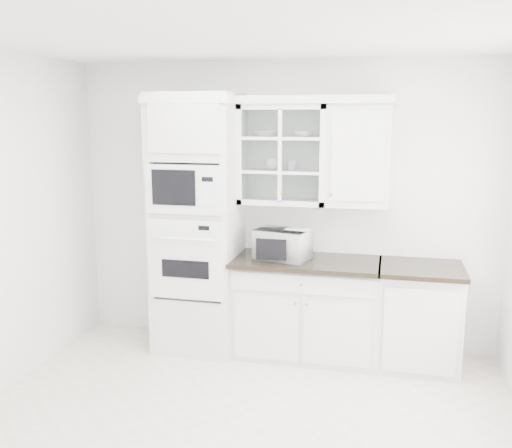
# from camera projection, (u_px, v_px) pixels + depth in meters

# --- Properties ---
(ground) EXTENTS (4.00, 3.50, 0.01)m
(ground) POSITION_uv_depth(u_px,v_px,m) (236.00, 432.00, 4.01)
(ground) COLOR beige
(ground) RESTS_ON ground
(room_shell) EXTENTS (4.00, 3.50, 2.70)m
(room_shell) POSITION_uv_depth(u_px,v_px,m) (250.00, 175.00, 4.09)
(room_shell) COLOR white
(room_shell) RESTS_ON ground
(oven_column) EXTENTS (0.76, 0.68, 2.40)m
(oven_column) POSITION_uv_depth(u_px,v_px,m) (197.00, 224.00, 5.31)
(oven_column) COLOR silver
(oven_column) RESTS_ON ground
(base_cabinet_run) EXTENTS (1.32, 0.67, 0.92)m
(base_cabinet_run) POSITION_uv_depth(u_px,v_px,m) (306.00, 307.00, 5.25)
(base_cabinet_run) COLOR silver
(base_cabinet_run) RESTS_ON ground
(extra_base_cabinet) EXTENTS (0.72, 0.67, 0.92)m
(extra_base_cabinet) POSITION_uv_depth(u_px,v_px,m) (419.00, 316.00, 5.02)
(extra_base_cabinet) COLOR silver
(extra_base_cabinet) RESTS_ON ground
(upper_cabinet_glass) EXTENTS (0.80, 0.33, 0.90)m
(upper_cabinet_glass) POSITION_uv_depth(u_px,v_px,m) (283.00, 155.00, 5.17)
(upper_cabinet_glass) COLOR silver
(upper_cabinet_glass) RESTS_ON room_shell
(upper_cabinet_solid) EXTENTS (0.55, 0.33, 0.90)m
(upper_cabinet_solid) POSITION_uv_depth(u_px,v_px,m) (359.00, 156.00, 5.02)
(upper_cabinet_solid) COLOR silver
(upper_cabinet_solid) RESTS_ON room_shell
(crown_molding) EXTENTS (2.14, 0.38, 0.07)m
(crown_molding) POSITION_uv_depth(u_px,v_px,m) (272.00, 100.00, 5.08)
(crown_molding) COLOR white
(crown_molding) RESTS_ON room_shell
(countertop_microwave) EXTENTS (0.55, 0.49, 0.27)m
(countertop_microwave) POSITION_uv_depth(u_px,v_px,m) (283.00, 244.00, 5.16)
(countertop_microwave) COLOR white
(countertop_microwave) RESTS_ON base_cabinet_run
(bowl_a) EXTENTS (0.26, 0.26, 0.06)m
(bowl_a) POSITION_uv_depth(u_px,v_px,m) (266.00, 133.00, 5.17)
(bowl_a) COLOR white
(bowl_a) RESTS_ON upper_cabinet_glass
(bowl_b) EXTENTS (0.21, 0.21, 0.05)m
(bowl_b) POSITION_uv_depth(u_px,v_px,m) (303.00, 134.00, 5.09)
(bowl_b) COLOR white
(bowl_b) RESTS_ON upper_cabinet_glass
(cup_a) EXTENTS (0.16, 0.16, 0.10)m
(cup_a) POSITION_uv_depth(u_px,v_px,m) (272.00, 164.00, 5.23)
(cup_a) COLOR white
(cup_a) RESTS_ON upper_cabinet_glass
(cup_b) EXTENTS (0.12, 0.12, 0.08)m
(cup_b) POSITION_uv_depth(u_px,v_px,m) (292.00, 165.00, 5.17)
(cup_b) COLOR white
(cup_b) RESTS_ON upper_cabinet_glass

